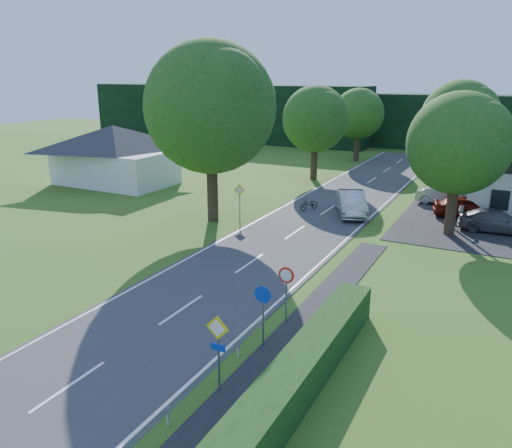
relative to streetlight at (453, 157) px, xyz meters
The scene contains 24 objects.
road 13.59m from the streetlight, 128.88° to the right, with size 7.00×80.00×0.04m, color #39393C.
line_edge_left 15.73m from the streetlight, 138.52° to the right, with size 0.12×80.00×0.01m, color white.
line_edge_right 11.95m from the streetlight, 115.70° to the right, with size 0.12×80.00×0.01m, color white.
line_centre 13.58m from the streetlight, 128.88° to the right, with size 0.12×80.00×0.01m, color white, non-canonical shape.
tree_main 15.35m from the streetlight, 156.89° to the right, with size 9.40×9.40×11.64m, color #185018, non-canonical shape.
tree_left_far 16.45m from the streetlight, 142.56° to the left, with size 7.00×7.00×8.58m, color #185018, non-canonical shape.
tree_right_far 12.05m from the streetlight, 95.06° to the left, with size 7.40×7.40×9.09m, color #185018, non-canonical shape.
tree_left_back 25.34m from the streetlight, 119.73° to the left, with size 6.60×6.60×8.07m, color #185018, non-canonical shape.
tree_right_back 20.12m from the streetlight, 95.89° to the left, with size 6.20×6.20×7.56m, color #185018, non-canonical shape.
tree_right_mid 2.05m from the streetlight, 77.66° to the right, with size 7.00×7.00×8.58m, color #185018, non-canonical shape.
treeline_left 48.22m from the streetlight, 138.42° to the left, with size 44.00×6.00×8.00m, color black.
treeline_right 36.01m from the streetlight, 90.10° to the left, with size 30.00×5.00×7.00m, color black.
bungalow_left 28.12m from the streetlight, behind, with size 11.00×6.50×5.20m.
streetlight is the anchor object (origin of this frame).
sign_priority_right 22.50m from the streetlight, 99.70° to the right, with size 0.78×0.09×2.59m.
sign_roundabout 19.59m from the streetlight, 101.19° to the right, with size 0.64×0.08×2.37m.
sign_speed_limit 17.64m from the streetlight, 102.46° to the right, with size 0.64×0.11×2.37m.
sign_priority_left 13.80m from the streetlight, 158.22° to the right, with size 0.78×0.09×2.44m.
moving_car 7.22m from the streetlight, behind, with size 1.72×4.93×1.63m, color #B7B7BC.
motorcycle 10.11m from the streetlight, behind, with size 0.58×1.66×0.87m, color black.
parked_car_red 4.56m from the streetlight, 68.52° to the left, with size 1.75×4.35×1.48m, color #66140B.
parked_car_silver_a 6.73m from the streetlight, 99.17° to the left, with size 1.39×3.99×1.31m, color #A3A3A7.
parked_car_grey 4.80m from the streetlight, ahead, with size 1.86×4.57×1.33m, color #56555B.
parasol 5.35m from the streetlight, 39.88° to the left, with size 1.85×1.89×1.70m, color red.
Camera 1 is at (11.45, -3.28, 9.40)m, focal length 35.00 mm.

